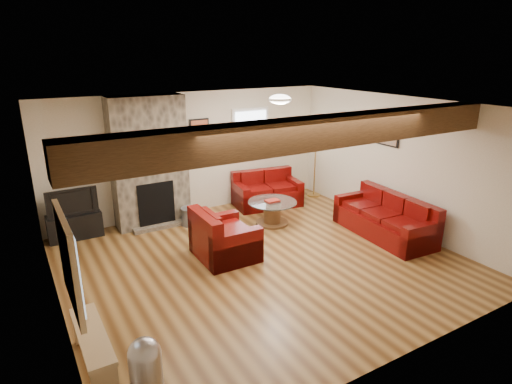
{
  "coord_description": "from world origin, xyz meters",
  "views": [
    {
      "loc": [
        -3.27,
        -5.34,
        3.25
      ],
      "look_at": [
        0.12,
        0.4,
        1.06
      ],
      "focal_mm": 30.0,
      "sensor_mm": 36.0,
      "label": 1
    }
  ],
  "objects_px": {
    "loveseat": "(267,189)",
    "television": "(71,201)",
    "coffee_table": "(272,213)",
    "floor_lamp": "(316,135)",
    "sofa_three": "(384,216)",
    "tv_cabinet": "(75,226)",
    "armchair_red": "(225,234)"
  },
  "relations": [
    {
      "from": "loveseat",
      "to": "floor_lamp",
      "type": "relative_size",
      "value": 0.84
    },
    {
      "from": "armchair_red",
      "to": "coffee_table",
      "type": "height_order",
      "value": "armchair_red"
    },
    {
      "from": "coffee_table",
      "to": "television",
      "type": "bearing_deg",
      "value": 159.88
    },
    {
      "from": "armchair_red",
      "to": "television",
      "type": "xyz_separation_m",
      "value": [
        -2.02,
        2.06,
        0.3
      ]
    },
    {
      "from": "television",
      "to": "coffee_table",
      "type": "bearing_deg",
      "value": -20.12
    },
    {
      "from": "sofa_three",
      "to": "floor_lamp",
      "type": "height_order",
      "value": "floor_lamp"
    },
    {
      "from": "television",
      "to": "tv_cabinet",
      "type": "bearing_deg",
      "value": 0.0
    },
    {
      "from": "armchair_red",
      "to": "loveseat",
      "type": "bearing_deg",
      "value": -46.89
    },
    {
      "from": "armchair_red",
      "to": "television",
      "type": "relative_size",
      "value": 1.17
    },
    {
      "from": "tv_cabinet",
      "to": "loveseat",
      "type": "bearing_deg",
      "value": -4.35
    },
    {
      "from": "armchair_red",
      "to": "television",
      "type": "height_order",
      "value": "television"
    },
    {
      "from": "television",
      "to": "floor_lamp",
      "type": "height_order",
      "value": "floor_lamp"
    },
    {
      "from": "loveseat",
      "to": "coffee_table",
      "type": "height_order",
      "value": "loveseat"
    },
    {
      "from": "sofa_three",
      "to": "loveseat",
      "type": "relative_size",
      "value": 1.39
    },
    {
      "from": "television",
      "to": "floor_lamp",
      "type": "relative_size",
      "value": 0.51
    },
    {
      "from": "loveseat",
      "to": "floor_lamp",
      "type": "xyz_separation_m",
      "value": [
        1.31,
        0.01,
        1.07
      ]
    },
    {
      "from": "sofa_three",
      "to": "coffee_table",
      "type": "height_order",
      "value": "sofa_three"
    },
    {
      "from": "sofa_three",
      "to": "coffee_table",
      "type": "xyz_separation_m",
      "value": [
        -1.47,
        1.51,
        -0.14
      ]
    },
    {
      "from": "coffee_table",
      "to": "loveseat",
      "type": "bearing_deg",
      "value": 63.35
    },
    {
      "from": "floor_lamp",
      "to": "coffee_table",
      "type": "bearing_deg",
      "value": -151.55
    },
    {
      "from": "armchair_red",
      "to": "tv_cabinet",
      "type": "xyz_separation_m",
      "value": [
        -2.02,
        2.06,
        -0.18
      ]
    },
    {
      "from": "armchair_red",
      "to": "television",
      "type": "bearing_deg",
      "value": 44.92
    },
    {
      "from": "sofa_three",
      "to": "loveseat",
      "type": "bearing_deg",
      "value": -154.17
    },
    {
      "from": "floor_lamp",
      "to": "sofa_three",
      "type": "bearing_deg",
      "value": -97.35
    },
    {
      "from": "loveseat",
      "to": "television",
      "type": "height_order",
      "value": "television"
    },
    {
      "from": "coffee_table",
      "to": "television",
      "type": "height_order",
      "value": "television"
    },
    {
      "from": "sofa_three",
      "to": "tv_cabinet",
      "type": "xyz_separation_m",
      "value": [
        -4.93,
        2.78,
        -0.15
      ]
    },
    {
      "from": "loveseat",
      "to": "floor_lamp",
      "type": "bearing_deg",
      "value": 8.83
    },
    {
      "from": "loveseat",
      "to": "television",
      "type": "bearing_deg",
      "value": -175.75
    },
    {
      "from": "loveseat",
      "to": "television",
      "type": "xyz_separation_m",
      "value": [
        -3.94,
        0.3,
        0.34
      ]
    },
    {
      "from": "sofa_three",
      "to": "coffee_table",
      "type": "relative_size",
      "value": 2.05
    },
    {
      "from": "loveseat",
      "to": "armchair_red",
      "type": "relative_size",
      "value": 1.4
    }
  ]
}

